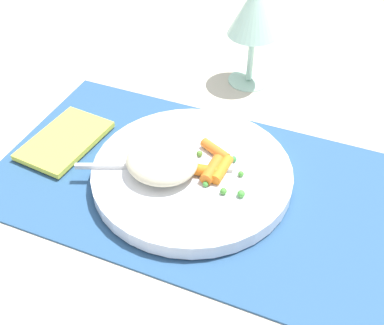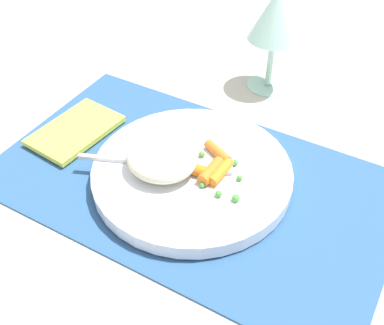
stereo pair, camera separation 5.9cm
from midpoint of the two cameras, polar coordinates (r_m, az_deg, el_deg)
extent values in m
plane|color=beige|center=(0.65, -2.60, -2.43)|extent=(2.40, 2.40, 0.00)
cube|color=#2D5684|center=(0.65, -2.60, -2.25)|extent=(0.52, 0.31, 0.01)
cylinder|color=white|center=(0.64, -2.64, -1.43)|extent=(0.26, 0.26, 0.02)
ellipsoid|color=beige|center=(0.62, -6.22, 0.06)|extent=(0.09, 0.08, 0.04)
cylinder|color=orange|center=(0.62, -1.33, -1.06)|extent=(0.04, 0.02, 0.01)
cylinder|color=orange|center=(0.65, 0.09, 1.37)|extent=(0.04, 0.03, 0.01)
cylinder|color=orange|center=(0.62, -0.23, -0.71)|extent=(0.02, 0.04, 0.02)
cylinder|color=orange|center=(0.62, 0.76, -0.91)|extent=(0.02, 0.05, 0.01)
sphere|color=green|center=(0.64, 2.21, 0.27)|extent=(0.01, 0.01, 0.01)
sphere|color=#4EA13A|center=(0.59, 0.84, -3.47)|extent=(0.01, 0.01, 0.01)
sphere|color=green|center=(0.59, 2.90, -3.76)|extent=(0.01, 0.01, 0.01)
sphere|color=green|center=(0.62, 2.99, -1.44)|extent=(0.01, 0.01, 0.01)
sphere|color=#578D34|center=(0.65, -1.96, 0.99)|extent=(0.01, 0.01, 0.01)
sphere|color=#5A913E|center=(0.63, 0.66, -0.29)|extent=(0.01, 0.01, 0.01)
sphere|color=green|center=(0.62, -0.42, -1.27)|extent=(0.01, 0.01, 0.01)
sphere|color=green|center=(0.60, -1.21, -2.64)|extent=(0.01, 0.01, 0.01)
cube|color=silver|center=(0.63, 0.00, -0.60)|extent=(0.05, 0.03, 0.01)
cube|color=silver|center=(0.64, -9.13, -0.55)|extent=(0.15, 0.06, 0.01)
cylinder|color=#B2E0CC|center=(0.84, 4.56, 9.45)|extent=(0.07, 0.07, 0.00)
cylinder|color=#B2E0CC|center=(0.82, 4.73, 12.00)|extent=(0.01, 0.01, 0.08)
cone|color=#B2E0CC|center=(0.78, 5.07, 17.17)|extent=(0.08, 0.08, 0.08)
cube|color=#EAE54C|center=(0.72, -16.93, 2.21)|extent=(0.09, 0.14, 0.01)
camera|label=1|loc=(0.03, -92.70, -2.45)|focal=46.07mm
camera|label=2|loc=(0.03, 87.30, 2.45)|focal=46.07mm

